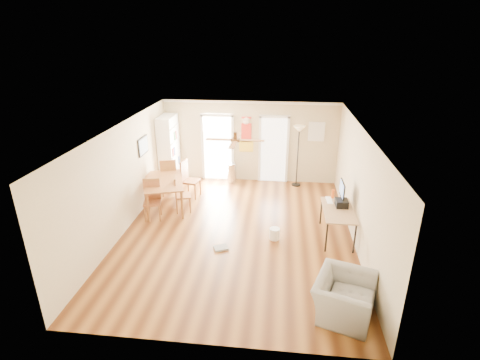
# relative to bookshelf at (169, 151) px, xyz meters

# --- Properties ---
(floor) EXTENTS (7.00, 7.00, 0.00)m
(floor) POSITION_rel_bookshelf_xyz_m (2.51, -2.94, -1.09)
(floor) COLOR brown
(floor) RESTS_ON ground
(ceiling) EXTENTS (5.50, 7.00, 0.00)m
(ceiling) POSITION_rel_bookshelf_xyz_m (2.51, -2.94, 1.51)
(ceiling) COLOR silver
(ceiling) RESTS_ON floor
(wall_back) EXTENTS (5.50, 0.04, 2.60)m
(wall_back) POSITION_rel_bookshelf_xyz_m (2.51, 0.56, 0.21)
(wall_back) COLOR beige
(wall_back) RESTS_ON floor
(wall_front) EXTENTS (5.50, 0.04, 2.60)m
(wall_front) POSITION_rel_bookshelf_xyz_m (2.51, -6.44, 0.21)
(wall_front) COLOR beige
(wall_front) RESTS_ON floor
(wall_left) EXTENTS (0.04, 7.00, 2.60)m
(wall_left) POSITION_rel_bookshelf_xyz_m (-0.24, -2.94, 0.21)
(wall_left) COLOR beige
(wall_left) RESTS_ON floor
(wall_right) EXTENTS (0.04, 7.00, 2.60)m
(wall_right) POSITION_rel_bookshelf_xyz_m (5.26, -2.94, 0.21)
(wall_right) COLOR beige
(wall_right) RESTS_ON floor
(crown_molding) EXTENTS (5.50, 7.00, 0.08)m
(crown_molding) POSITION_rel_bookshelf_xyz_m (2.51, -2.94, 1.47)
(crown_molding) COLOR white
(crown_molding) RESTS_ON wall_back
(kitchen_doorway) EXTENTS (0.90, 0.10, 2.10)m
(kitchen_doorway) POSITION_rel_bookshelf_xyz_m (1.46, 0.54, -0.04)
(kitchen_doorway) COLOR white
(kitchen_doorway) RESTS_ON wall_back
(bathroom_doorway) EXTENTS (0.80, 0.10, 2.10)m
(bathroom_doorway) POSITION_rel_bookshelf_xyz_m (3.26, 0.54, -0.04)
(bathroom_doorway) COLOR white
(bathroom_doorway) RESTS_ON wall_back
(wall_decal) EXTENTS (0.46, 0.03, 1.10)m
(wall_decal) POSITION_rel_bookshelf_xyz_m (2.39, 0.54, 0.46)
(wall_decal) COLOR red
(wall_decal) RESTS_ON wall_back
(ac_grille) EXTENTS (0.50, 0.04, 0.60)m
(ac_grille) POSITION_rel_bookshelf_xyz_m (4.56, 0.53, 0.61)
(ac_grille) COLOR white
(ac_grille) RESTS_ON wall_back
(framed_poster) EXTENTS (0.04, 0.66, 0.48)m
(framed_poster) POSITION_rel_bookshelf_xyz_m (-0.21, -1.54, 0.61)
(framed_poster) COLOR black
(framed_poster) RESTS_ON wall_left
(ceiling_fan) EXTENTS (1.24, 1.24, 0.20)m
(ceiling_fan) POSITION_rel_bookshelf_xyz_m (2.51, -3.24, 1.34)
(ceiling_fan) COLOR #593819
(ceiling_fan) RESTS_ON ceiling
(bookshelf) EXTENTS (0.61, 1.05, 2.19)m
(bookshelf) POSITION_rel_bookshelf_xyz_m (0.00, 0.00, 0.00)
(bookshelf) COLOR white
(bookshelf) RESTS_ON floor
(dining_table) EXTENTS (1.44, 1.86, 0.82)m
(dining_table) POSITION_rel_bookshelf_xyz_m (0.36, -1.79, -0.68)
(dining_table) COLOR #965F30
(dining_table) RESTS_ON floor
(dining_chair_right_a) EXTENTS (0.52, 0.52, 1.10)m
(dining_chair_right_a) POSITION_rel_bookshelf_xyz_m (0.91, -0.96, -0.54)
(dining_chair_right_a) COLOR #9B5932
(dining_chair_right_a) RESTS_ON floor
(dining_chair_right_b) EXTENTS (0.51, 0.51, 1.00)m
(dining_chair_right_b) POSITION_rel_bookshelf_xyz_m (0.91, -1.91, -0.59)
(dining_chair_right_b) COLOR #AA6E37
(dining_chair_right_b) RESTS_ON floor
(dining_chair_near) EXTENTS (0.52, 0.52, 1.04)m
(dining_chair_near) POSITION_rel_bookshelf_xyz_m (0.24, -2.44, -0.57)
(dining_chair_near) COLOR #A66535
(dining_chair_near) RESTS_ON floor
(dining_chair_far) EXTENTS (0.58, 0.58, 1.12)m
(dining_chair_far) POSITION_rel_bookshelf_xyz_m (0.21, -0.84, -0.53)
(dining_chair_far) COLOR #A67235
(dining_chair_far) RESTS_ON floor
(trash_can) EXTENTS (0.38, 0.38, 0.64)m
(trash_can) POSITION_rel_bookshelf_xyz_m (1.95, 0.28, -0.77)
(trash_can) COLOR #B1B1B3
(trash_can) RESTS_ON floor
(torchiere_lamp) EXTENTS (0.45, 0.45, 1.93)m
(torchiere_lamp) POSITION_rel_bookshelf_xyz_m (4.02, 0.26, -0.13)
(torchiere_lamp) COLOR black
(torchiere_lamp) RESTS_ON floor
(computer_desk) EXTENTS (0.69, 1.37, 0.74)m
(computer_desk) POSITION_rel_bookshelf_xyz_m (4.87, -2.89, -0.73)
(computer_desk) COLOR tan
(computer_desk) RESTS_ON floor
(imac) EXTENTS (0.12, 0.58, 0.53)m
(imac) POSITION_rel_bookshelf_xyz_m (4.98, -2.49, -0.09)
(imac) COLOR black
(imac) RESTS_ON computer_desk
(keyboard) EXTENTS (0.15, 0.41, 0.02)m
(keyboard) POSITION_rel_bookshelf_xyz_m (4.71, -2.41, -0.35)
(keyboard) COLOR white
(keyboard) RESTS_ON computer_desk
(printer) EXTENTS (0.29, 0.33, 0.17)m
(printer) POSITION_rel_bookshelf_xyz_m (4.96, -2.70, -0.27)
(printer) COLOR black
(printer) RESTS_ON computer_desk
(orange_bottle) EXTENTS (0.08, 0.08, 0.22)m
(orange_bottle) POSITION_rel_bookshelf_xyz_m (4.81, -2.24, -0.25)
(orange_bottle) COLOR #ED5A15
(orange_bottle) RESTS_ON computer_desk
(wastebasket_a) EXTENTS (0.25, 0.25, 0.28)m
(wastebasket_a) POSITION_rel_bookshelf_xyz_m (3.42, -3.13, -0.96)
(wastebasket_a) COLOR white
(wastebasket_a) RESTS_ON floor
(floor_cloth) EXTENTS (0.38, 0.34, 0.04)m
(floor_cloth) POSITION_rel_bookshelf_xyz_m (2.23, -3.70, -1.07)
(floor_cloth) COLOR gray
(floor_cloth) RESTS_ON floor
(armchair) EXTENTS (1.25, 1.33, 0.70)m
(armchair) POSITION_rel_bookshelf_xyz_m (4.66, -5.49, -0.74)
(armchair) COLOR gray
(armchair) RESTS_ON floor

